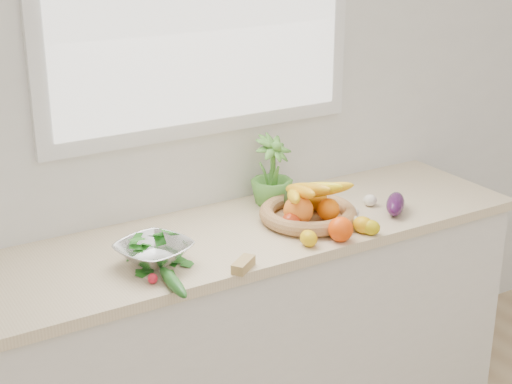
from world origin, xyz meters
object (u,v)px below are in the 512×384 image
apple (291,223)px  fruit_basket (307,208)px  potted_herb (272,173)px  eggplant (395,204)px  cucumber (173,282)px  colander_with_spinach (154,248)px

apple → fruit_basket: size_ratio=0.18×
potted_herb → fruit_basket: bearing=-86.4°
eggplant → potted_herb: potted_herb is taller
apple → fruit_basket: 0.12m
potted_herb → cucumber: bearing=-145.1°
potted_herb → colander_with_spinach: size_ratio=0.99×
potted_herb → eggplant: bearing=-43.1°
fruit_basket → colander_with_spinach: (-0.65, -0.04, 0.01)m
fruit_basket → eggplant: bearing=-17.2°
potted_herb → fruit_basket: potted_herb is taller
cucumber → potted_herb: bearing=34.9°
apple → cucumber: bearing=-162.8°
apple → colander_with_spinach: size_ratio=0.25×
cucumber → colander_with_spinach: bearing=84.1°
eggplant → colander_with_spinach: bearing=176.5°
eggplant → cucumber: 1.02m
apple → eggplant: size_ratio=0.41×
apple → potted_herb: size_ratio=0.25×
eggplant → fruit_basket: size_ratio=0.43×
colander_with_spinach → eggplant: bearing=-3.5°
cucumber → potted_herb: potted_herb is taller
potted_herb → fruit_basket: size_ratio=0.70×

